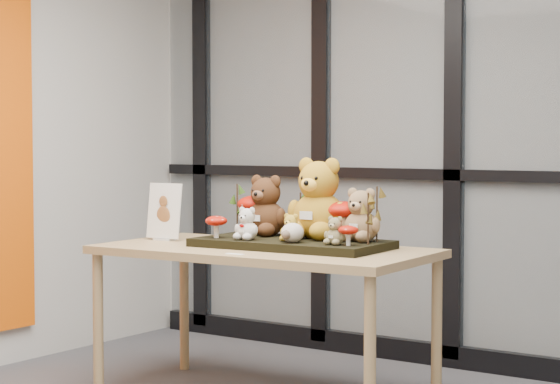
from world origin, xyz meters
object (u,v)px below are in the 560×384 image
Objects in this scene: bear_beige_small at (335,229)px; mushroom_back_right at (343,218)px; bear_small_yellow at (291,226)px; mushroom_back_left at (256,212)px; mushroom_front_right at (348,234)px; mushroom_front_left at (216,226)px; bear_white_bow at (247,222)px; display_table at (264,261)px; diorama_tray at (292,244)px; bear_brown_medium at (266,202)px; plush_cream_hedgehog at (292,232)px; sign_holder at (164,214)px; bear_tan_back at (361,212)px; bear_pooh_yellow at (319,194)px.

mushroom_back_right is (-0.09, 0.22, 0.03)m from bear_beige_small.
bear_small_yellow is 0.42m from mushroom_back_left.
bear_beige_small is at bearing -179.44° from mushroom_front_right.
bear_white_bow is at bearing 3.89° from mushroom_front_left.
display_table is 0.43m from mushroom_back_right.
diorama_tray is 0.30m from bear_brown_medium.
plush_cream_hedgehog is 0.35× the size of sign_holder.
bear_tan_back is 0.54m from bear_white_bow.
mushroom_front_left is at bearing -12.41° from sign_holder.
bear_pooh_yellow is at bearing -0.28° from bear_brown_medium.
bear_small_yellow and bear_beige_small have the same top height.
mushroom_front_right is (0.58, -0.19, -0.11)m from bear_brown_medium.
display_table is at bearing 173.68° from bear_beige_small.
bear_tan_back is 0.33m from bear_small_yellow.
mushroom_back_left is 2.13× the size of mushroom_front_right.
bear_beige_small reaches higher than diorama_tray.
mushroom_back_right is at bearing 28.81° from display_table.
bear_brown_medium is 0.54m from sign_holder.
mushroom_front_left is at bearing -152.68° from mushroom_back_right.
sign_holder reaches higher than plush_cream_hedgehog.
display_table is 0.64m from sign_holder.
plush_cream_hedgehog is at bearing -53.70° from bear_small_yellow.
bear_beige_small reaches higher than plush_cream_hedgehog.
bear_brown_medium is at bearing 119.91° from display_table.
bear_tan_back is 1.93× the size of bear_beige_small.
bear_white_bow is (0.06, -0.24, -0.08)m from bear_brown_medium.
display_table is 5.57× the size of sign_holder.
diorama_tray is at bearing 26.57° from display_table.
bear_beige_small is at bearing -7.52° from bear_small_yellow.
mushroom_back_left is (-0.09, 0.04, -0.06)m from bear_brown_medium.
bear_brown_medium is 0.56m from bear_beige_small.
diorama_tray is 7.71× the size of mushroom_front_left.
diorama_tray is 5.31× the size of bear_white_bow.
display_table is at bearing -148.44° from mushroom_back_right.
bear_brown_medium is 0.40m from plush_cream_hedgehog.
bear_white_bow is (-0.20, -0.07, 0.01)m from bear_small_yellow.
mushroom_back_right is at bearing 48.48° from bear_small_yellow.
display_table is 1.78× the size of diorama_tray.
bear_white_bow reaches higher than diorama_tray.
diorama_tray is (0.11, 0.06, 0.09)m from display_table.
bear_tan_back reaches higher than mushroom_back_left.
bear_beige_small is (0.30, -0.09, 0.09)m from diorama_tray.
mushroom_back_left reaches higher than display_table.
mushroom_front_right is at bearing -6.41° from bear_small_yellow.
diorama_tray is at bearing 119.27° from bear_small_yellow.
mushroom_front_right is at bearing -20.84° from bear_brown_medium.
bear_brown_medium reaches higher than sign_holder.
bear_tan_back is 1.28× the size of mushroom_back_left.
bear_tan_back reaches higher than mushroom_front_right.
sign_holder reaches higher than mushroom_back_left.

